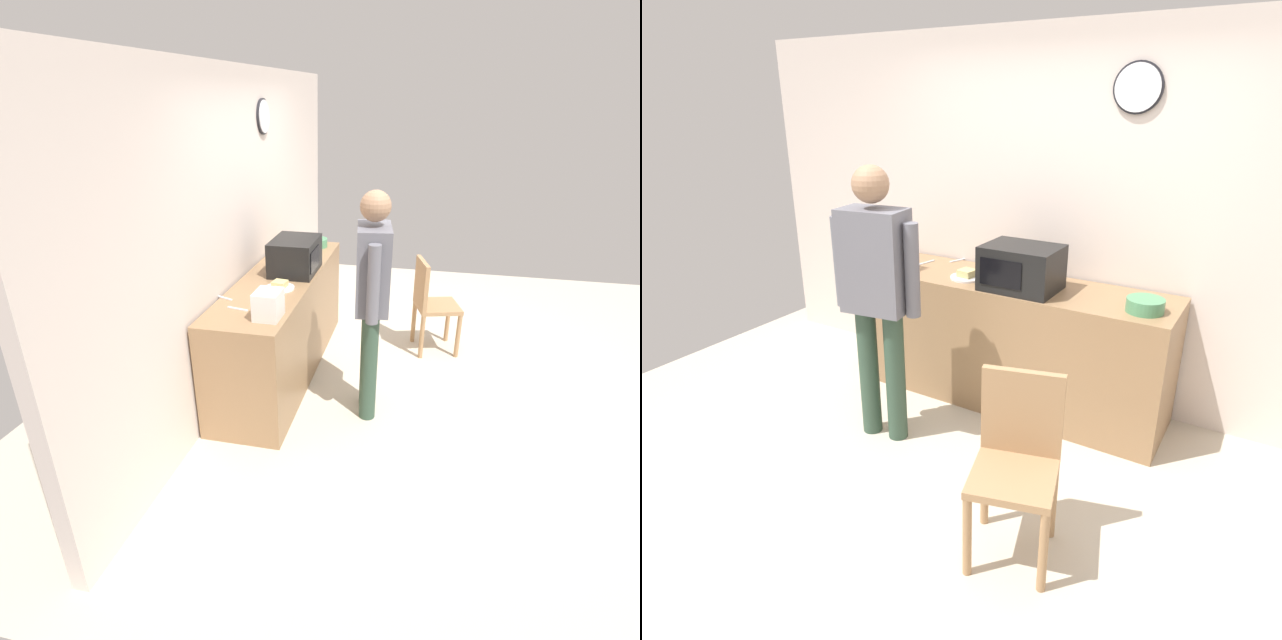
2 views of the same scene
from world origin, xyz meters
TOP-DOWN VIEW (x-y plane):
  - ground_plane at (0.00, 0.00)m, footprint 6.00×6.00m
  - back_wall at (0.00, 1.60)m, footprint 5.40×0.13m
  - kitchen_counter at (-0.22, 1.22)m, footprint 2.32×0.62m
  - microwave at (-0.09, 1.12)m, footprint 0.50×0.39m
  - sandwich_plate at (-0.53, 1.13)m, footprint 0.24×0.24m
  - salad_bowl at (0.73, 1.12)m, footprint 0.23×0.23m
  - toaster at (-1.10, 1.04)m, footprint 0.22×0.18m
  - fork_utensil at (-0.82, 1.50)m, footprint 0.08×0.17m
  - spoon_utensil at (-1.01, 1.31)m, footprint 0.05×0.17m
  - person_standing at (-0.71, 0.36)m, footprint 0.58×0.29m
  - wooden_chair at (0.48, -0.09)m, footprint 0.49×0.49m

SIDE VIEW (x-z plane):
  - ground_plane at x=0.00m, z-range 0.00..0.00m
  - kitchen_counter at x=-0.22m, z-range 0.00..0.93m
  - wooden_chair at x=0.48m, z-range 0.05..0.99m
  - fork_utensil at x=-0.82m, z-range 0.93..0.94m
  - spoon_utensil at x=-1.01m, z-range 0.93..0.94m
  - sandwich_plate at x=-0.53m, z-range 0.92..0.98m
  - salad_bowl at x=0.73m, z-range 0.93..1.01m
  - toaster at x=-1.10m, z-range 0.93..1.13m
  - person_standing at x=-0.71m, z-range 0.16..1.94m
  - microwave at x=-0.09m, z-range 0.93..1.23m
  - back_wall at x=0.00m, z-range 0.00..2.60m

